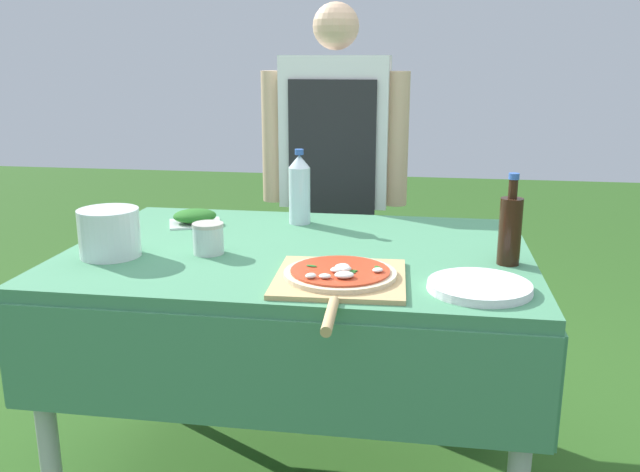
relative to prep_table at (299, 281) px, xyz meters
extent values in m
cube|color=#478960|center=(0.00, 0.00, 0.08)|extent=(1.33, 0.93, 0.04)
cube|color=#478960|center=(0.00, -0.47, -0.07)|extent=(1.33, 0.01, 0.28)
cube|color=#478960|center=(0.00, 0.47, -0.07)|extent=(1.33, 0.01, 0.28)
cube|color=#478960|center=(-0.67, 0.00, -0.07)|extent=(0.01, 0.93, 0.28)
cube|color=#478960|center=(0.67, 0.00, -0.07)|extent=(0.01, 0.93, 0.28)
cylinder|color=#B7B7BC|center=(-0.60, -0.41, -0.32)|extent=(0.05, 0.05, 0.77)
cylinder|color=#B7B7BC|center=(-0.60, 0.41, -0.32)|extent=(0.05, 0.05, 0.77)
cylinder|color=#B7B7BC|center=(0.60, 0.41, -0.32)|extent=(0.05, 0.05, 0.77)
cylinder|color=#333D56|center=(0.07, 0.79, -0.32)|extent=(0.11, 0.11, 0.77)
cylinder|color=#333D56|center=(-0.08, 0.79, -0.32)|extent=(0.11, 0.11, 0.77)
cube|color=silver|center=(0.00, 0.79, 0.36)|extent=(0.42, 0.18, 0.58)
cube|color=#232326|center=(0.00, 0.69, 0.14)|extent=(0.34, 0.01, 0.84)
cylinder|color=tan|center=(0.24, 0.79, 0.33)|extent=(0.09, 0.09, 0.52)
cylinder|color=tan|center=(-0.25, 0.79, 0.33)|extent=(0.09, 0.09, 0.52)
sphere|color=tan|center=(0.00, 0.79, 0.76)|extent=(0.18, 0.18, 0.18)
cube|color=tan|center=(0.16, -0.27, 0.11)|extent=(0.34, 0.34, 0.01)
cylinder|color=tan|center=(0.17, -0.53, 0.11)|extent=(0.03, 0.18, 0.02)
cylinder|color=beige|center=(0.16, -0.27, 0.12)|extent=(0.28, 0.28, 0.01)
cylinder|color=#D14223|center=(0.16, -0.27, 0.13)|extent=(0.25, 0.25, 0.00)
ellipsoid|color=white|center=(0.25, -0.28, 0.14)|extent=(0.04, 0.04, 0.01)
ellipsoid|color=white|center=(0.13, -0.35, 0.14)|extent=(0.03, 0.03, 0.01)
ellipsoid|color=white|center=(0.16, -0.26, 0.13)|extent=(0.03, 0.04, 0.01)
ellipsoid|color=white|center=(0.16, -0.28, 0.14)|extent=(0.04, 0.04, 0.01)
ellipsoid|color=white|center=(0.15, -0.29, 0.14)|extent=(0.05, 0.05, 0.01)
ellipsoid|color=white|center=(0.16, -0.27, 0.14)|extent=(0.05, 0.05, 0.01)
ellipsoid|color=white|center=(0.10, -0.35, 0.14)|extent=(0.04, 0.04, 0.01)
ellipsoid|color=white|center=(0.17, -0.29, 0.14)|extent=(0.04, 0.04, 0.01)
ellipsoid|color=white|center=(0.17, -0.34, 0.14)|extent=(0.06, 0.05, 0.01)
ellipsoid|color=#286B23|center=(0.08, -0.26, 0.13)|extent=(0.03, 0.02, 0.00)
ellipsoid|color=#286B23|center=(0.18, -0.29, 0.13)|extent=(0.04, 0.03, 0.00)
ellipsoid|color=#286B23|center=(0.25, -0.25, 0.13)|extent=(0.03, 0.04, 0.00)
ellipsoid|color=#286B23|center=(0.18, -0.30, 0.13)|extent=(0.03, 0.01, 0.00)
cylinder|color=black|center=(0.59, -0.06, 0.19)|extent=(0.06, 0.06, 0.18)
cylinder|color=black|center=(0.59, -0.06, 0.31)|extent=(0.02, 0.02, 0.05)
cylinder|color=#335BB2|center=(0.59, -0.06, 0.34)|extent=(0.03, 0.03, 0.02)
cylinder|color=silver|center=(-0.05, 0.31, 0.20)|extent=(0.07, 0.07, 0.19)
cone|color=silver|center=(-0.05, 0.31, 0.31)|extent=(0.07, 0.07, 0.04)
cylinder|color=#335BB2|center=(-0.05, 0.31, 0.34)|extent=(0.03, 0.03, 0.02)
cube|color=silver|center=(-0.40, 0.24, 0.10)|extent=(0.21, 0.19, 0.01)
ellipsoid|color=#286B23|center=(-0.40, 0.24, 0.13)|extent=(0.18, 0.16, 0.04)
cylinder|color=silver|center=(-0.51, -0.16, 0.17)|extent=(0.17, 0.17, 0.13)
cylinder|color=white|center=(0.49, -0.30, 0.10)|extent=(0.25, 0.25, 0.00)
cylinder|color=white|center=(0.49, -0.30, 0.11)|extent=(0.25, 0.25, 0.00)
cylinder|color=white|center=(0.49, -0.30, 0.11)|extent=(0.25, 0.25, 0.00)
cylinder|color=white|center=(0.49, -0.30, 0.12)|extent=(0.25, 0.25, 0.00)
cylinder|color=silver|center=(-0.24, -0.09, 0.14)|extent=(0.09, 0.09, 0.08)
cylinder|color=#D14223|center=(-0.24, -0.09, 0.13)|extent=(0.08, 0.08, 0.05)
cylinder|color=#B7B2A3|center=(-0.24, -0.09, 0.18)|extent=(0.09, 0.09, 0.01)
camera|label=1|loc=(0.36, -1.87, 0.64)|focal=38.00mm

